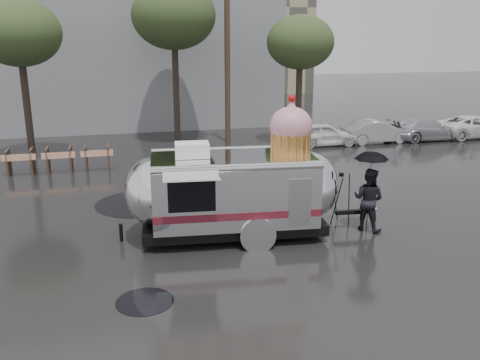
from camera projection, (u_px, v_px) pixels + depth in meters
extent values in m
plane|color=black|center=(258.00, 253.00, 13.02)|extent=(120.00, 120.00, 0.00)
cylinder|color=black|center=(145.00, 301.00, 10.64)|extent=(1.22, 1.22, 0.01)
cylinder|color=black|center=(140.00, 203.00, 16.93)|extent=(2.95, 2.95, 0.01)
cylinder|color=black|center=(189.00, 208.00, 16.48)|extent=(1.71, 1.71, 0.01)
cube|color=slate|center=(93.00, 18.00, 32.64)|extent=(22.00, 12.00, 13.00)
cylinder|color=#473323|center=(227.00, 55.00, 25.44)|extent=(0.28, 0.28, 9.00)
cylinder|color=#382D26|center=(26.00, 93.00, 22.64)|extent=(0.32, 0.32, 5.85)
ellipsoid|color=#2B3E1C|center=(19.00, 33.00, 21.93)|extent=(3.64, 3.64, 2.86)
cylinder|color=#382D26|center=(176.00, 77.00, 26.07)|extent=(0.32, 0.32, 6.75)
ellipsoid|color=#2B3E1C|center=(174.00, 16.00, 25.26)|extent=(4.20, 4.20, 3.30)
cylinder|color=#382D26|center=(299.00, 91.00, 25.84)|extent=(0.32, 0.32, 5.40)
ellipsoid|color=#2B3E1C|center=(300.00, 42.00, 25.19)|extent=(3.36, 3.36, 2.64)
cube|color=#473323|center=(9.00, 162.00, 20.38)|extent=(0.08, 0.80, 1.00)
cube|color=#473323|center=(32.00, 161.00, 20.60)|extent=(0.08, 0.80, 1.00)
cube|color=#E5590C|center=(18.00, 158.00, 20.07)|extent=(1.30, 0.04, 0.25)
cube|color=#473323|center=(48.00, 160.00, 20.74)|extent=(0.08, 0.80, 1.00)
cube|color=#473323|center=(71.00, 159.00, 20.96)|extent=(0.08, 0.80, 1.00)
cube|color=#E5590C|center=(58.00, 155.00, 20.43)|extent=(1.30, 0.04, 0.25)
cube|color=#473323|center=(86.00, 158.00, 21.11)|extent=(0.08, 0.80, 1.00)
cube|color=#473323|center=(108.00, 157.00, 21.32)|extent=(0.08, 0.80, 1.00)
cube|color=#E5590C|center=(97.00, 153.00, 20.79)|extent=(1.30, 0.04, 0.25)
imported|color=silver|center=(323.00, 132.00, 25.70)|extent=(4.00, 1.80, 1.40)
imported|color=#B2B2B7|center=(377.00, 130.00, 26.42)|extent=(4.00, 1.80, 1.40)
imported|color=#B2B2B7|center=(427.00, 127.00, 27.14)|extent=(4.20, 1.80, 1.44)
imported|color=silver|center=(475.00, 124.00, 27.86)|extent=(4.40, 1.90, 1.50)
cube|color=silver|center=(233.00, 187.00, 13.87)|extent=(4.56, 2.71, 1.78)
ellipsoid|color=silver|center=(310.00, 184.00, 14.18)|extent=(1.71, 2.42, 1.78)
ellipsoid|color=silver|center=(152.00, 191.00, 13.56)|extent=(1.71, 2.42, 1.78)
cube|color=black|center=(233.00, 223.00, 14.15)|extent=(5.12, 2.48, 0.30)
cylinder|color=black|center=(257.00, 236.00, 13.26)|extent=(0.71, 0.29, 0.69)
cylinder|color=black|center=(245.00, 210.00, 15.19)|extent=(0.71, 0.29, 0.69)
cylinder|color=silver|center=(258.00, 236.00, 13.11)|extent=(0.95, 0.20, 0.95)
cube|color=black|center=(355.00, 212.00, 14.62)|extent=(1.19, 0.24, 0.12)
sphere|color=silver|center=(375.00, 209.00, 14.70)|extent=(0.17, 0.17, 0.16)
cylinder|color=black|center=(121.00, 232.00, 13.74)|extent=(0.11, 0.11, 0.49)
cube|color=maroon|center=(239.00, 217.00, 12.91)|extent=(4.33, 0.48, 0.20)
cube|color=maroon|center=(228.00, 191.00, 15.07)|extent=(4.33, 0.48, 0.20)
cube|color=black|center=(192.00, 197.00, 12.57)|extent=(1.18, 0.15, 0.79)
cube|color=#BDB7B0|center=(192.00, 180.00, 12.21)|extent=(1.43, 0.63, 0.14)
cube|color=silver|center=(300.00, 203.00, 13.05)|extent=(0.59, 0.09, 1.29)
cube|color=white|center=(192.00, 150.00, 13.42)|extent=(0.95, 0.73, 0.38)
cylinder|color=#E49B47|center=(290.00, 143.00, 13.78)|extent=(1.13, 1.13, 0.59)
ellipsoid|color=pink|center=(291.00, 126.00, 13.65)|extent=(1.26, 1.26, 1.03)
cone|color=pink|center=(291.00, 107.00, 13.51)|extent=(0.54, 0.54, 0.40)
sphere|color=red|center=(292.00, 98.00, 13.45)|extent=(0.22, 0.22, 0.20)
imported|color=black|center=(368.00, 199.00, 14.38)|extent=(0.94, 0.98, 1.82)
imported|color=black|center=(371.00, 164.00, 14.10)|extent=(1.15, 1.15, 0.79)
cylinder|color=black|center=(368.00, 202.00, 14.41)|extent=(0.02, 0.02, 1.65)
cylinder|color=black|center=(349.00, 199.00, 14.96)|extent=(0.12, 0.33, 1.49)
cylinder|color=black|center=(334.00, 197.00, 15.20)|extent=(0.34, 0.10, 1.49)
cylinder|color=black|center=(337.00, 202.00, 14.76)|extent=(0.24, 0.26, 1.49)
cube|color=black|center=(341.00, 175.00, 14.77)|extent=(0.15, 0.14, 0.10)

